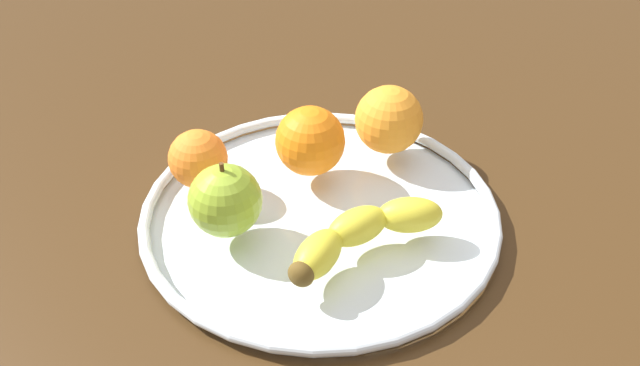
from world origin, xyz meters
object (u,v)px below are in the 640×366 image
(orange_back_left, at_px, (198,159))
(banana, at_px, (360,233))
(orange_front_left, at_px, (389,120))
(orange_back_right, at_px, (313,141))
(fruit_bowl, at_px, (320,213))
(apple, at_px, (225,200))

(orange_back_left, bearing_deg, banana, 139.22)
(orange_back_left, relative_size, orange_front_left, 0.82)
(banana, relative_size, orange_back_right, 2.20)
(banana, bearing_deg, orange_back_left, -63.03)
(orange_front_left, bearing_deg, orange_back_left, 8.19)
(orange_back_left, bearing_deg, orange_back_right, -178.02)
(fruit_bowl, relative_size, banana, 2.24)
(apple, bearing_deg, orange_back_right, -139.56)
(banana, xyz_separation_m, orange_front_left, (-0.07, -0.16, 0.02))
(apple, height_order, orange_front_left, apple)
(fruit_bowl, distance_m, orange_back_left, 0.14)
(fruit_bowl, xyz_separation_m, orange_back_left, (0.12, -0.06, 0.04))
(banana, height_order, orange_front_left, orange_front_left)
(apple, bearing_deg, banana, 158.85)
(banana, xyz_separation_m, apple, (0.12, -0.05, 0.02))
(banana, height_order, orange_back_left, orange_back_left)
(orange_back_right, distance_m, orange_back_left, 0.12)
(banana, bearing_deg, orange_back_right, -101.66)
(fruit_bowl, xyz_separation_m, banana, (-0.03, 0.07, 0.03))
(orange_back_left, xyz_separation_m, orange_front_left, (-0.21, -0.03, 0.01))
(apple, distance_m, orange_back_left, 0.08)
(fruit_bowl, bearing_deg, banana, 112.24)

